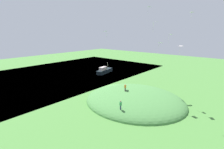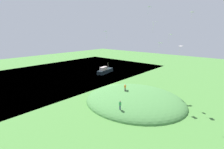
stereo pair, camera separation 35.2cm
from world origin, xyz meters
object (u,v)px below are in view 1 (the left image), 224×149
(kite_1, at_px, (192,13))
(person_walking_path, at_px, (121,104))
(kite_3, at_px, (181,46))
(person_on_hilltop, at_px, (125,87))
(kite_4, at_px, (149,7))
(kite_2, at_px, (170,35))
(kite_6, at_px, (155,23))
(kite_7, at_px, (160,43))
(kite_0, at_px, (105,32))
(boat_on_lake, at_px, (104,71))

(kite_1, bearing_deg, person_walking_path, -102.12)
(kite_3, bearing_deg, person_on_hilltop, -155.22)
(person_on_hilltop, distance_m, kite_4, 19.22)
(kite_2, height_order, kite_4, kite_4)
(kite_6, bearing_deg, kite_7, 95.56)
(kite_3, relative_size, kite_7, 1.33)
(kite_0, relative_size, kite_6, 1.10)
(kite_4, distance_m, kite_7, 8.92)
(kite_2, distance_m, kite_4, 9.26)
(kite_0, xyz_separation_m, kite_6, (11.53, 1.99, 1.77))
(person_on_hilltop, height_order, kite_4, kite_4)
(boat_on_lake, bearing_deg, kite_0, 33.03)
(person_on_hilltop, distance_m, kite_3, 13.95)
(boat_on_lake, relative_size, kite_4, 4.94)
(person_on_hilltop, xyz_separation_m, kite_3, (9.64, 4.45, 9.05))
(person_on_hilltop, bearing_deg, kite_0, -19.58)
(person_walking_path, bearing_deg, kite_6, -76.97)
(kite_0, height_order, kite_7, kite_0)
(kite_1, relative_size, kite_6, 0.72)
(boat_on_lake, height_order, person_on_hilltop, person_on_hilltop)
(person_walking_path, relative_size, kite_6, 0.81)
(kite_2, bearing_deg, kite_7, 156.07)
(boat_on_lake, distance_m, kite_4, 30.32)
(boat_on_lake, xyz_separation_m, kite_4, (21.70, -7.90, 19.64))
(kite_6, distance_m, kite_7, 5.77)
(kite_7, bearing_deg, kite_0, -152.04)
(kite_1, distance_m, kite_7, 10.26)
(boat_on_lake, xyz_separation_m, kite_3, (31.08, -11.90, 11.42))
(person_walking_path, relative_size, kite_1, 1.13)
(person_on_hilltop, distance_m, kite_2, 14.34)
(kite_1, xyz_separation_m, kite_2, (-1.44, -7.81, -4.93))
(person_on_hilltop, height_order, kite_1, kite_1)
(person_walking_path, xyz_separation_m, kite_7, (0.37, 13.86, 10.11))
(kite_1, distance_m, kite_2, 9.35)
(kite_3, height_order, kite_6, kite_6)
(boat_on_lake, bearing_deg, kite_2, 59.18)
(kite_3, bearing_deg, boat_on_lake, 159.05)
(kite_0, bearing_deg, kite_3, 10.53)
(kite_1, bearing_deg, kite_7, -121.27)
(kite_0, bearing_deg, person_on_hilltop, -10.94)
(boat_on_lake, distance_m, person_on_hilltop, 27.07)
(kite_0, distance_m, kite_4, 11.55)
(kite_0, height_order, kite_4, kite_4)
(kite_4, bearing_deg, kite_1, 34.64)
(kite_1, bearing_deg, kite_0, -140.39)
(kite_1, xyz_separation_m, kite_3, (1.46, -9.48, -6.96))
(kite_1, bearing_deg, kite_6, -109.07)
(kite_2, bearing_deg, kite_0, -160.89)
(kite_3, distance_m, kite_6, 6.89)
(kite_1, height_order, kite_7, kite_1)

